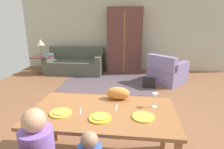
{
  "coord_description": "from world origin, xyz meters",
  "views": [
    {
      "loc": [
        0.4,
        -3.32,
        1.86
      ],
      "look_at": [
        0.02,
        -0.04,
        0.85
      ],
      "focal_mm": 31.23,
      "sensor_mm": 36.0,
      "label": 1
    }
  ],
  "objects_px": {
    "plate_near_man": "(61,113)",
    "couch": "(75,64)",
    "table_lamp": "(41,43)",
    "armoire": "(125,41)",
    "handbag": "(149,83)",
    "plate_near_woman": "(143,117)",
    "wine_glass": "(155,97)",
    "book_upper": "(47,55)",
    "cat": "(118,93)",
    "book_lower": "(47,56)",
    "armchair": "(167,72)",
    "side_table": "(43,62)",
    "dining_table": "(103,116)",
    "plate_near_child": "(100,118)"
  },
  "relations": [
    {
      "from": "plate_near_man",
      "to": "couch",
      "type": "relative_size",
      "value": 0.13
    },
    {
      "from": "plate_near_man",
      "to": "table_lamp",
      "type": "bearing_deg",
      "value": 118.59
    },
    {
      "from": "armoire",
      "to": "handbag",
      "type": "bearing_deg",
      "value": -62.63
    },
    {
      "from": "plate_near_woman",
      "to": "handbag",
      "type": "relative_size",
      "value": 0.78
    },
    {
      "from": "wine_glass",
      "to": "book_upper",
      "type": "distance_m",
      "value": 4.77
    },
    {
      "from": "plate_near_woman",
      "to": "cat",
      "type": "height_order",
      "value": "cat"
    },
    {
      "from": "plate_near_woman",
      "to": "book_lower",
      "type": "distance_m",
      "value": 4.83
    },
    {
      "from": "armchair",
      "to": "armoire",
      "type": "height_order",
      "value": "armoire"
    },
    {
      "from": "book_lower",
      "to": "book_upper",
      "type": "xyz_separation_m",
      "value": [
        -0.02,
        0.06,
        0.03
      ]
    },
    {
      "from": "side_table",
      "to": "handbag",
      "type": "relative_size",
      "value": 1.81
    },
    {
      "from": "dining_table",
      "to": "armoire",
      "type": "relative_size",
      "value": 0.83
    },
    {
      "from": "plate_near_child",
      "to": "table_lamp",
      "type": "height_order",
      "value": "table_lamp"
    },
    {
      "from": "dining_table",
      "to": "table_lamp",
      "type": "distance_m",
      "value": 4.62
    },
    {
      "from": "book_upper",
      "to": "couch",
      "type": "bearing_deg",
      "value": 16.25
    },
    {
      "from": "armoire",
      "to": "handbag",
      "type": "xyz_separation_m",
      "value": [
        0.74,
        -1.43,
        -0.92
      ]
    },
    {
      "from": "dining_table",
      "to": "plate_near_woman",
      "type": "bearing_deg",
      "value": -11.84
    },
    {
      "from": "plate_near_child",
      "to": "armoire",
      "type": "xyz_separation_m",
      "value": [
        0.02,
        4.5,
        0.28
      ]
    },
    {
      "from": "cat",
      "to": "book_upper",
      "type": "xyz_separation_m",
      "value": [
        -2.6,
        3.44,
        -0.22
      ]
    },
    {
      "from": "book_upper",
      "to": "side_table",
      "type": "bearing_deg",
      "value": -175.52
    },
    {
      "from": "cat",
      "to": "wine_glass",
      "type": "bearing_deg",
      "value": -20.52
    },
    {
      "from": "plate_near_man",
      "to": "armchair",
      "type": "relative_size",
      "value": 0.21
    },
    {
      "from": "dining_table",
      "to": "plate_near_man",
      "type": "bearing_deg",
      "value": -165.88
    },
    {
      "from": "plate_near_child",
      "to": "table_lamp",
      "type": "bearing_deg",
      "value": 123.29
    },
    {
      "from": "handbag",
      "to": "plate_near_man",
      "type": "bearing_deg",
      "value": -112.33
    },
    {
      "from": "armchair",
      "to": "handbag",
      "type": "bearing_deg",
      "value": -138.29
    },
    {
      "from": "dining_table",
      "to": "plate_near_man",
      "type": "relative_size",
      "value": 6.94
    },
    {
      "from": "plate_near_child",
      "to": "wine_glass",
      "type": "distance_m",
      "value": 0.73
    },
    {
      "from": "plate_near_man",
      "to": "wine_glass",
      "type": "relative_size",
      "value": 1.34
    },
    {
      "from": "wine_glass",
      "to": "couch",
      "type": "bearing_deg",
      "value": 119.94
    },
    {
      "from": "plate_near_child",
      "to": "dining_table",
      "type": "bearing_deg",
      "value": 90.0
    },
    {
      "from": "dining_table",
      "to": "book_lower",
      "type": "xyz_separation_m",
      "value": [
        -2.43,
        3.76,
        -0.09
      ]
    },
    {
      "from": "table_lamp",
      "to": "plate_near_child",
      "type": "bearing_deg",
      "value": -56.71
    },
    {
      "from": "side_table",
      "to": "handbag",
      "type": "xyz_separation_m",
      "value": [
        3.38,
        -0.9,
        -0.25
      ]
    },
    {
      "from": "plate_near_woman",
      "to": "book_upper",
      "type": "relative_size",
      "value": 1.14
    },
    {
      "from": "armchair",
      "to": "table_lamp",
      "type": "bearing_deg",
      "value": 173.53
    },
    {
      "from": "plate_near_woman",
      "to": "cat",
      "type": "xyz_separation_m",
      "value": [
        -0.33,
        0.47,
        0.08
      ]
    },
    {
      "from": "plate_near_man",
      "to": "book_upper",
      "type": "relative_size",
      "value": 1.14
    },
    {
      "from": "couch",
      "to": "armoire",
      "type": "distance_m",
      "value": 1.82
    },
    {
      "from": "cat",
      "to": "armchair",
      "type": "bearing_deg",
      "value": 70.73
    },
    {
      "from": "armoire",
      "to": "book_lower",
      "type": "relative_size",
      "value": 9.55
    },
    {
      "from": "dining_table",
      "to": "armoire",
      "type": "distance_m",
      "value": 4.34
    },
    {
      "from": "armchair",
      "to": "book_lower",
      "type": "relative_size",
      "value": 5.48
    },
    {
      "from": "armchair",
      "to": "side_table",
      "type": "height_order",
      "value": "armchair"
    },
    {
      "from": "plate_near_child",
      "to": "plate_near_woman",
      "type": "xyz_separation_m",
      "value": [
        0.48,
        0.08,
        0.0
      ]
    },
    {
      "from": "cat",
      "to": "table_lamp",
      "type": "relative_size",
      "value": 0.59
    },
    {
      "from": "dining_table",
      "to": "armchair",
      "type": "distance_m",
      "value": 3.61
    },
    {
      "from": "cat",
      "to": "armoire",
      "type": "bearing_deg",
      "value": 93.23
    },
    {
      "from": "plate_near_child",
      "to": "side_table",
      "type": "relative_size",
      "value": 0.43
    },
    {
      "from": "book_lower",
      "to": "plate_near_woman",
      "type": "bearing_deg",
      "value": -52.97
    },
    {
      "from": "couch",
      "to": "book_upper",
      "type": "height_order",
      "value": "couch"
    }
  ]
}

